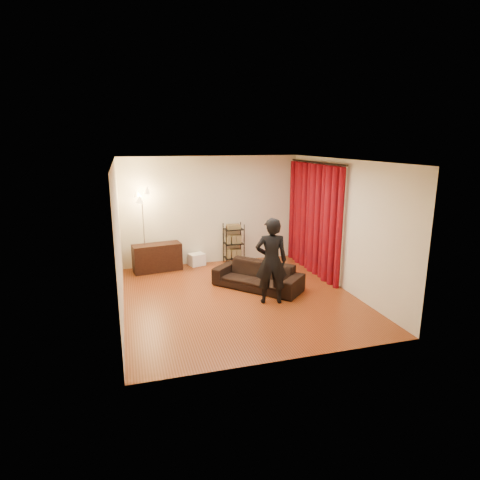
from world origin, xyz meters
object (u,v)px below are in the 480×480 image
object	(u,v)px
person	(271,261)
storage_boxes	(197,259)
wire_shelf	(234,243)
sofa	(258,276)
media_cabinet	(157,257)
floor_lamp	(144,232)

from	to	relation	value
person	storage_boxes	distance (m)	2.99
person	wire_shelf	bearing A→B (deg)	-76.81
sofa	media_cabinet	size ratio (longest dim) A/B	1.65
sofa	person	distance (m)	0.97
wire_shelf	person	bearing A→B (deg)	-76.15
person	floor_lamp	xyz separation A→B (m)	(-2.22, 2.59, 0.15)
person	storage_boxes	bearing A→B (deg)	-57.74
floor_lamp	media_cabinet	bearing A→B (deg)	0.78
wire_shelf	media_cabinet	bearing A→B (deg)	-162.63
person	media_cabinet	world-z (taller)	person
sofa	person	world-z (taller)	person
sofa	storage_boxes	bearing A→B (deg)	162.46
sofa	storage_boxes	distance (m)	2.18
media_cabinet	storage_boxes	distance (m)	1.02
media_cabinet	storage_boxes	xyz separation A→B (m)	(0.99, 0.16, -0.18)
storage_boxes	floor_lamp	distance (m)	1.53
media_cabinet	wire_shelf	xyz separation A→B (m)	(1.94, 0.12, 0.18)
storage_boxes	floor_lamp	bearing A→B (deg)	-172.81
floor_lamp	sofa	bearing A→B (deg)	-38.91
sofa	floor_lamp	distance (m)	2.94
sofa	wire_shelf	xyz separation A→B (m)	(-0.00, 1.92, 0.24)
sofa	person	xyz separation A→B (m)	(-0.00, -0.79, 0.56)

